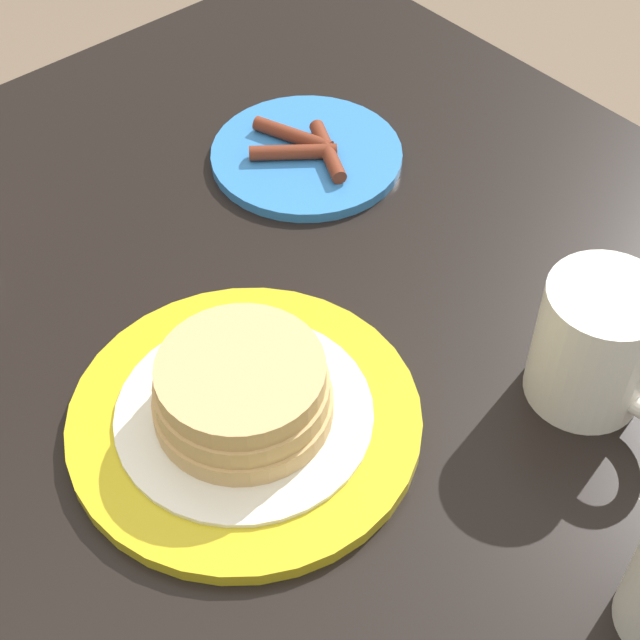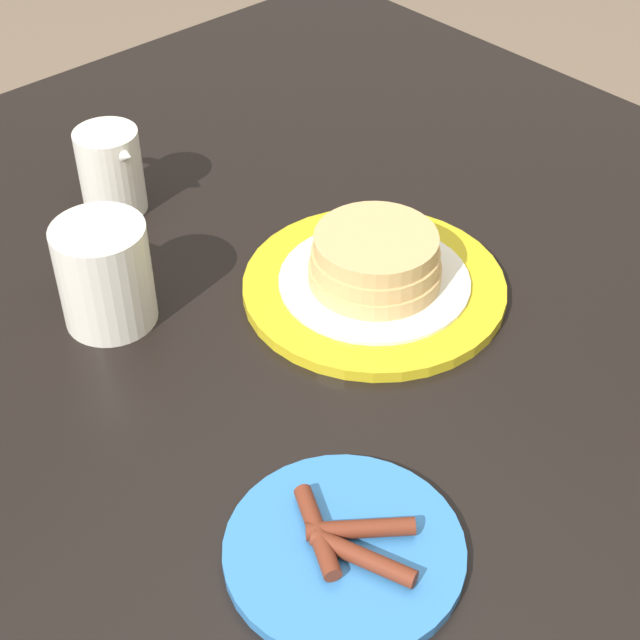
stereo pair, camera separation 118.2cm
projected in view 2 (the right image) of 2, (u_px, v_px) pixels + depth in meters
dining_table at (335, 359)px, 1.08m from camera, size 1.13×1.04×0.78m
pancake_plate at (377, 272)px, 0.96m from camera, size 0.26×0.26×0.07m
side_plate_bacon at (345, 549)px, 0.73m from camera, size 0.18×0.18×0.02m
coffee_mug at (103, 272)px, 0.91m from camera, size 0.12×0.09×0.10m
creamer_pitcher at (111, 169)px, 1.05m from camera, size 0.11×0.07×0.10m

